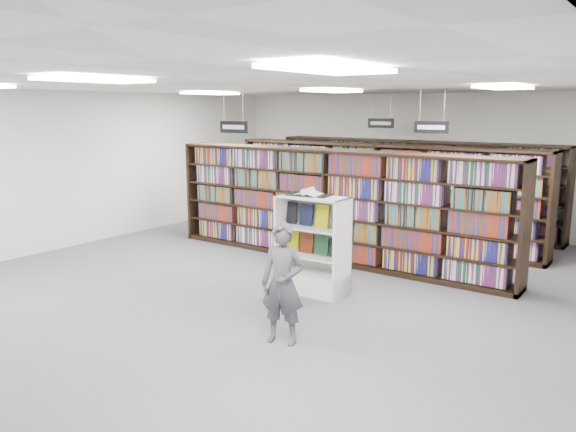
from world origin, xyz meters
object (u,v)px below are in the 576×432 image
Objects in this scene: shopper at (283,284)px; bookshelf_row_near at (331,206)px; open_book at (309,193)px; endcap_display at (314,261)px.

bookshelf_row_near is at bearing 96.80° from shopper.
bookshelf_row_near reaches higher than open_book.
bookshelf_row_near is 2.00m from endcap_display.
open_book reaches higher than shopper.
open_book is 0.49× the size of shopper.
shopper is at bearing -73.85° from open_book.
open_book is (0.65, -1.74, 0.51)m from bookshelf_row_near.
shopper is at bearing -67.12° from bookshelf_row_near.
open_book is 2.22m from shopper.
endcap_display is at bearing -21.35° from open_book.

